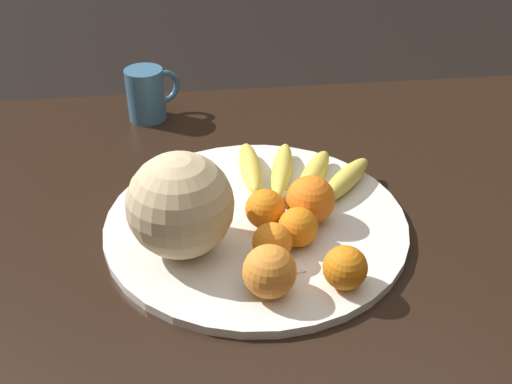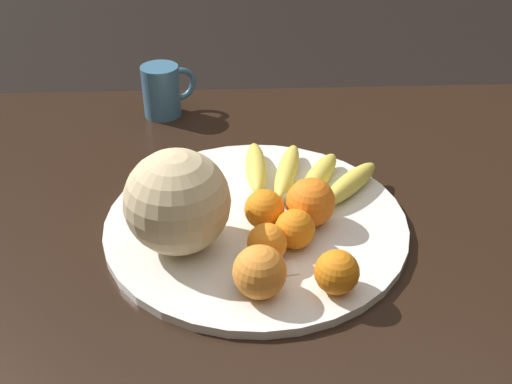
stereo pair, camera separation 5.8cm
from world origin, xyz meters
The scene contains 12 objects.
kitchen_table centered at (0.00, 0.00, 0.64)m, with size 1.54×1.07×0.72m.
fruit_bowl centered at (-0.01, -0.02, 0.73)m, with size 0.47×0.47×0.01m.
melon centered at (0.10, 0.04, 0.81)m, with size 0.15×0.15×0.15m.
banana_bunch centered at (-0.09, -0.11, 0.75)m, with size 0.23×0.20×0.04m.
orange_front_left centered at (-0.02, 0.08, 0.77)m, with size 0.06×0.06×0.06m.
orange_front_right centered at (-0.11, 0.14, 0.77)m, with size 0.06×0.06×0.06m.
orange_mid_center centered at (-0.09, -0.01, 0.77)m, with size 0.07×0.07×0.07m.
orange_back_left centered at (-0.01, 0.15, 0.77)m, with size 0.07×0.07×0.07m.
orange_back_right centered at (-0.02, 0.00, 0.77)m, with size 0.06×0.06×0.06m.
orange_top_small centered at (-0.06, 0.05, 0.77)m, with size 0.06×0.06×0.06m.
produce_tag centered at (-0.03, 0.10, 0.74)m, with size 0.07×0.04×0.00m.
ceramic_mug centered at (0.16, -0.41, 0.78)m, with size 0.11×0.08×0.11m.
Camera 1 is at (0.08, 0.72, 1.29)m, focal length 42.00 mm.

